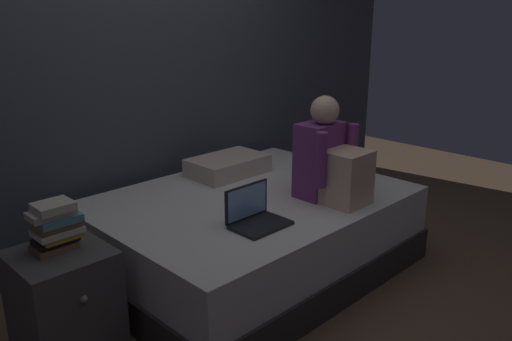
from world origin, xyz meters
TOP-DOWN VIEW (x-y plane):
  - ground_plane at (0.00, 0.00)m, footprint 8.00×8.00m
  - wall_back at (0.00, 1.20)m, footprint 5.60×0.10m
  - bed at (0.20, 0.30)m, footprint 2.00×1.50m
  - nightstand at (-1.10, 0.30)m, footprint 0.44×0.46m
  - person_sitting at (0.51, -0.09)m, footprint 0.39×0.44m
  - laptop at (-0.12, -0.05)m, footprint 0.32×0.23m
  - pillow at (0.39, 0.75)m, footprint 0.56×0.36m
  - book_stack at (-1.08, 0.34)m, footprint 0.23×0.17m

SIDE VIEW (x-z plane):
  - ground_plane at x=0.00m, z-range 0.00..0.00m
  - bed at x=0.20m, z-range 0.00..0.53m
  - nightstand at x=-1.10m, z-range 0.00..0.58m
  - laptop at x=-0.12m, z-range 0.47..0.69m
  - pillow at x=0.39m, z-range 0.53..0.66m
  - book_stack at x=-1.08m, z-range 0.57..0.82m
  - person_sitting at x=0.51m, z-range 0.45..1.11m
  - wall_back at x=0.00m, z-range 0.00..2.70m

